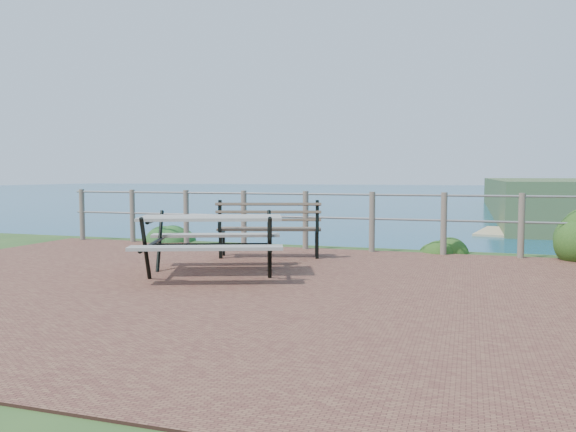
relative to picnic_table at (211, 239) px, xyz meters
name	(u,v)px	position (x,y,z in m)	size (l,w,h in m)	color
ground	(226,286)	(0.44, -0.55, -0.48)	(10.00, 7.00, 0.12)	brown
ocean	(462,179)	(0.44, 199.45, -0.48)	(1200.00, 1200.00, 0.00)	#146278
safety_railing	(306,217)	(0.44, 2.80, 0.09)	(9.40, 0.10, 1.00)	#6B5B4C
picnic_table	(211,239)	(0.00, 0.00, 0.00)	(1.92, 1.46, 0.75)	gray
park_bench	(269,220)	(0.17, 1.69, 0.11)	(1.64, 0.84, 0.90)	brown
shrub_lip_west	(174,241)	(-2.37, 3.22, -0.48)	(0.75, 0.75, 0.49)	#205724
shrub_lip_east	(439,252)	(2.65, 3.23, -0.48)	(0.67, 0.67, 0.37)	#1C4816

